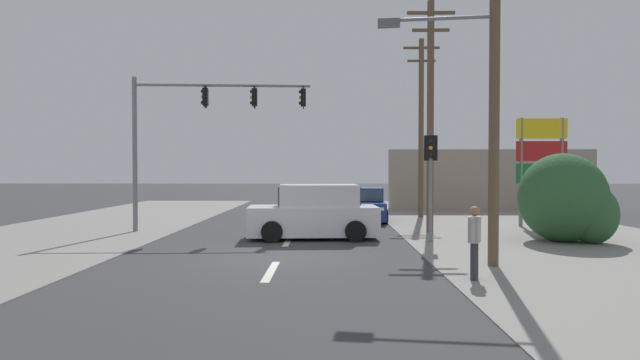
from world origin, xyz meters
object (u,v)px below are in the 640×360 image
at_px(utility_pole_foreground_right, 488,79).
at_px(pedestal_signal_right_kerb, 431,170).
at_px(utility_pole_background_right, 421,124).
at_px(pedestrian_at_kerb, 474,238).
at_px(suv_receding_far, 315,213).
at_px(traffic_signal_mast, 197,120).
at_px(shopping_plaza_sign, 541,156).
at_px(utility_pole_midground_right, 430,111).
at_px(sedan_oncoming_mid, 366,206).

distance_m(utility_pole_foreground_right, pedestal_signal_right_kerb, 4.69).
bearing_deg(pedestal_signal_right_kerb, utility_pole_background_right, 81.66).
xyz_separation_m(utility_pole_background_right, pedestal_signal_right_kerb, (-1.26, -8.61, -2.30)).
xyz_separation_m(utility_pole_foreground_right, pedestrian_at_kerb, (-0.77, -1.58, -3.74)).
height_order(utility_pole_foreground_right, suv_receding_far, utility_pole_foreground_right).
xyz_separation_m(utility_pole_background_right, traffic_signal_mast, (-9.78, -5.85, -0.37)).
distance_m(utility_pole_foreground_right, shopping_plaza_sign, 10.18).
height_order(utility_pole_background_right, suv_receding_far, utility_pole_background_right).
height_order(traffic_signal_mast, pedestal_signal_right_kerb, traffic_signal_mast).
bearing_deg(utility_pole_background_right, utility_pole_foreground_right, -93.07).
relative_size(utility_pole_midground_right, traffic_signal_mast, 1.28).
relative_size(utility_pole_midground_right, pedestal_signal_right_kerb, 2.47).
bearing_deg(utility_pole_background_right, shopping_plaza_sign, -42.64).
bearing_deg(suv_receding_far, pedestrian_at_kerb, -60.72).
bearing_deg(utility_pole_midground_right, pedestrian_at_kerb, -94.70).
bearing_deg(utility_pole_foreground_right, pedestal_signal_right_kerb, 98.14).
xyz_separation_m(utility_pole_midground_right, pedestal_signal_right_kerb, (-0.47, -2.43, -2.21)).
bearing_deg(sedan_oncoming_mid, utility_pole_foreground_right, -78.69).
relative_size(utility_pole_foreground_right, pedestrian_at_kerb, 5.30).
bearing_deg(sedan_oncoming_mid, utility_pole_midground_right, -65.29).
relative_size(traffic_signal_mast, pedestrian_at_kerb, 4.22).
bearing_deg(utility_pole_background_right, traffic_signal_mast, -149.14).
height_order(suv_receding_far, sedan_oncoming_mid, suv_receding_far).
height_order(shopping_plaza_sign, sedan_oncoming_mid, shopping_plaza_sign).
bearing_deg(shopping_plaza_sign, utility_pole_foreground_right, -119.96).
relative_size(utility_pole_foreground_right, traffic_signal_mast, 1.25).
distance_m(traffic_signal_mast, pedestal_signal_right_kerb, 9.16).
bearing_deg(pedestrian_at_kerb, utility_pole_midground_right, 85.30).
xyz_separation_m(traffic_signal_mast, pedestal_signal_right_kerb, (8.52, -2.77, -1.94)).
distance_m(utility_pole_midground_right, shopping_plaza_sign, 5.81).
height_order(utility_pole_foreground_right, pedestal_signal_right_kerb, utility_pole_foreground_right).
xyz_separation_m(shopping_plaza_sign, suv_receding_far, (-9.47, -3.71, -2.10)).
distance_m(traffic_signal_mast, shopping_plaza_sign, 14.30).
bearing_deg(utility_pole_background_right, sedan_oncoming_mid, -151.20).
height_order(utility_pole_foreground_right, sedan_oncoming_mid, utility_pole_foreground_right).
height_order(utility_pole_foreground_right, traffic_signal_mast, utility_pole_foreground_right).
relative_size(shopping_plaza_sign, pedestrian_at_kerb, 2.82).
xyz_separation_m(traffic_signal_mast, shopping_plaza_sign, (14.12, 1.85, -1.37)).
xyz_separation_m(utility_pole_midground_right, traffic_signal_mast, (-8.99, 0.33, -0.28)).
distance_m(shopping_plaza_sign, sedan_oncoming_mid, 7.95).
bearing_deg(pedestal_signal_right_kerb, sedan_oncoming_mid, 103.12).
bearing_deg(shopping_plaza_sign, traffic_signal_mast, -172.51).
bearing_deg(sedan_oncoming_mid, utility_pole_background_right, 28.80).
relative_size(pedestal_signal_right_kerb, sedan_oncoming_mid, 0.83).
relative_size(traffic_signal_mast, pedestal_signal_right_kerb, 1.93).
bearing_deg(utility_pole_midground_right, sedan_oncoming_mid, 114.71).
relative_size(utility_pole_background_right, shopping_plaza_sign, 1.95).
bearing_deg(utility_pole_foreground_right, utility_pole_midground_right, 90.96).
bearing_deg(pedestal_signal_right_kerb, traffic_signal_mast, 162.00).
relative_size(sedan_oncoming_mid, pedestrian_at_kerb, 2.64).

